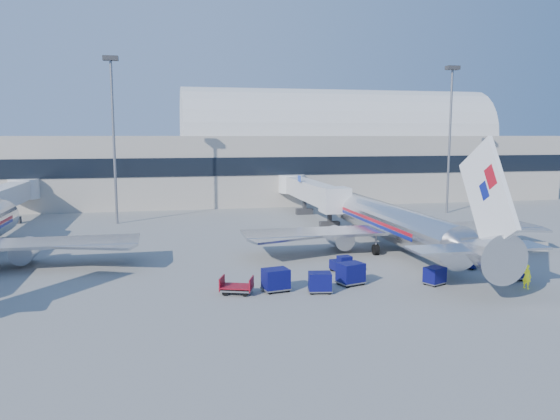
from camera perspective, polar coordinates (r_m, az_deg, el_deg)
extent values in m
plane|color=gray|center=(51.05, 3.70, -5.93)|extent=(260.00, 260.00, 0.00)
cube|color=#B2AA9E|center=(104.49, -18.42, 4.06)|extent=(170.00, 28.00, 12.00)
cube|color=black|center=(90.60, -19.39, 4.13)|extent=(170.00, 0.40, 3.00)
cylinder|color=silver|center=(109.00, 5.87, 7.71)|extent=(60.00, 18.00, 18.00)
cylinder|color=silver|center=(59.37, 11.46, -1.27)|extent=(3.80, 28.00, 3.80)
sphere|color=silver|center=(72.28, 7.03, 0.43)|extent=(3.72, 3.72, 3.72)
cone|color=silver|center=(44.51, 20.25, -4.10)|extent=(3.80, 6.00, 3.80)
cube|color=#AD0D1C|center=(60.24, 11.09, -0.89)|extent=(3.85, 20.16, 0.32)
cube|color=navy|center=(60.29, 11.08, -1.24)|extent=(3.85, 20.16, 0.32)
cube|color=white|center=(43.43, 20.88, 1.47)|extent=(0.35, 7.79, 8.74)
cube|color=silver|center=(44.88, 19.92, -3.72)|extent=(11.00, 3.00, 0.18)
cube|color=silver|center=(58.56, 11.83, -2.00)|extent=(32.00, 5.00, 0.28)
cylinder|color=#B7B7BC|center=(58.14, 6.24, -2.90)|extent=(2.10, 3.80, 2.10)
cylinder|color=#B7B7BC|center=(62.45, 15.87, -2.41)|extent=(2.10, 3.80, 2.10)
cylinder|color=black|center=(69.84, 7.80, -1.87)|extent=(0.40, 0.90, 0.90)
sphere|color=silver|center=(70.74, -27.09, -0.53)|extent=(3.72, 3.72, 3.72)
cylinder|color=#B7B7BC|center=(56.73, -25.09, -3.87)|extent=(2.10, 3.80, 2.10)
cube|color=silver|center=(80.94, 3.12, 2.05)|extent=(2.70, 24.00, 2.70)
cube|color=silver|center=(69.31, 5.77, 1.05)|extent=(3.40, 3.20, 3.20)
cylinder|color=silver|center=(92.03, 1.23, 2.75)|extent=(4.40, 4.40, 3.00)
cube|color=#2D2D30|center=(71.68, 5.20, -0.49)|extent=(0.50, 0.50, 3.00)
cube|color=#2D2D30|center=(71.89, 5.19, -1.56)|extent=(2.60, 1.00, 0.90)
cube|color=#2D2D30|center=(84.06, 2.57, 0.76)|extent=(0.50, 0.50, 3.00)
cube|color=#2D2D30|center=(84.24, 2.56, -0.15)|extent=(2.60, 1.00, 0.90)
cube|color=navy|center=(80.37, 2.02, 3.30)|extent=(0.12, 1.40, 0.90)
cube|color=silver|center=(80.83, -26.98, 1.20)|extent=(2.70, 24.00, 2.70)
cylinder|color=silver|center=(91.94, -25.17, 2.01)|extent=(4.40, 4.40, 3.00)
cube|color=#2D2D30|center=(83.96, -26.37, -0.06)|extent=(0.50, 0.50, 3.00)
cube|color=#2D2D30|center=(84.13, -26.32, -0.97)|extent=(2.60, 1.00, 0.90)
cylinder|color=slate|center=(77.96, -16.96, 6.66)|extent=(0.36, 0.36, 22.00)
cube|color=#2D2D30|center=(78.61, -17.30, 14.91)|extent=(2.00, 1.20, 0.60)
cylinder|color=slate|center=(89.10, 17.29, 6.75)|extent=(0.36, 0.36, 22.00)
cube|color=#2D2D30|center=(89.67, 17.59, 13.98)|extent=(2.00, 1.20, 0.60)
cube|color=#9E9E96|center=(60.04, 19.97, -3.87)|extent=(3.00, 0.55, 0.90)
cube|color=#9E9E96|center=(61.84, 22.57, -3.67)|extent=(3.00, 0.55, 0.90)
cube|color=#9E9E96|center=(63.76, 25.01, -3.47)|extent=(3.00, 0.55, 0.90)
cube|color=#0A0B4B|center=(46.32, 7.13, -6.77)|extent=(2.32, 1.97, 0.68)
cube|color=#0A0B4B|center=(45.85, 6.78, -6.22)|extent=(1.17, 1.20, 0.63)
cylinder|color=black|center=(47.18, 7.30, -6.81)|extent=(0.54, 0.43, 0.51)
cube|color=#0A0B4B|center=(53.18, 18.82, -5.24)|extent=(2.10, 2.23, 0.67)
cube|color=#0A0B4B|center=(53.21, 18.39, -4.62)|extent=(1.20, 1.19, 0.62)
cylinder|color=black|center=(53.39, 19.68, -5.49)|extent=(0.47, 0.51, 0.50)
cube|color=#0A0B4B|center=(48.90, 6.45, -5.86)|extent=(1.61, 2.66, 0.82)
cube|color=#0A0B4B|center=(48.27, 6.75, -5.24)|extent=(1.22, 1.13, 0.76)
cylinder|color=black|center=(49.51, 5.47, -6.02)|extent=(0.33, 0.64, 0.61)
cube|color=#0A0B4B|center=(45.08, 7.40, -6.48)|extent=(2.31, 2.02, 1.57)
cube|color=slate|center=(45.28, 7.38, -7.46)|extent=(2.43, 2.11, 0.11)
cylinder|color=black|center=(46.19, 7.70, -7.18)|extent=(0.47, 0.29, 0.43)
cube|color=#0A0B4B|center=(42.65, 4.19, -7.44)|extent=(1.92, 1.61, 1.38)
cube|color=slate|center=(42.84, 4.18, -8.34)|extent=(2.02, 1.67, 0.10)
cylinder|color=black|center=(43.42, 4.98, -8.15)|extent=(0.40, 0.22, 0.38)
cube|color=#0A0B4B|center=(42.86, -0.45, -7.19)|extent=(2.18, 1.85, 1.56)
cube|color=slate|center=(43.07, -0.45, -8.19)|extent=(2.30, 1.92, 0.11)
cylinder|color=black|center=(43.88, 0.16, -7.92)|extent=(0.45, 0.25, 0.43)
cube|color=#0A0B4B|center=(46.50, 15.87, -6.53)|extent=(1.94, 1.77, 1.27)
cube|color=slate|center=(46.66, 15.84, -7.29)|extent=(2.04, 1.85, 0.09)
cylinder|color=black|center=(47.42, 15.83, -7.07)|extent=(0.38, 0.27, 0.35)
cube|color=#0A0B4B|center=(50.12, 22.86, -5.57)|extent=(2.09, 1.69, 1.59)
cube|color=slate|center=(50.31, 22.81, -6.46)|extent=(2.21, 1.76, 0.11)
cylinder|color=black|center=(51.20, 23.22, -6.27)|extent=(0.45, 0.21, 0.44)
cube|color=slate|center=(42.49, -4.55, -8.23)|extent=(2.84, 2.38, 0.13)
cube|color=maroon|center=(42.43, -4.56, -7.95)|extent=(2.86, 2.43, 0.09)
cylinder|color=black|center=(42.95, -3.36, -8.27)|extent=(0.47, 0.32, 0.44)
imported|color=#C6E418|center=(47.83, 24.38, -6.34)|extent=(0.69, 0.84, 1.98)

